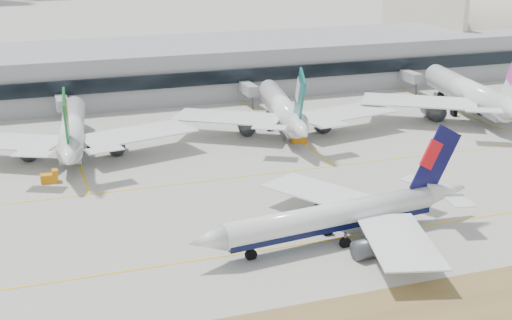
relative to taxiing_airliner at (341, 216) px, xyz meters
name	(u,v)px	position (x,y,z in m)	size (l,w,h in m)	color
ground	(280,234)	(-8.74, 5.46, -4.30)	(3000.00, 3000.00, 0.00)	#A4A299
taxiing_airliner	(341,216)	(0.00, 0.00, 0.00)	(53.09, 45.86, 17.84)	white
widebody_eva	(72,131)	(-37.09, 63.30, 1.10)	(56.55, 55.74, 20.31)	white
widebody_cathay	(283,110)	(15.44, 65.59, 1.18)	(56.79, 56.35, 20.62)	white
widebody_china_air	(471,94)	(69.28, 62.18, 1.91)	(64.35, 63.83, 23.35)	white
terminal	(147,70)	(-8.74, 120.29, 3.20)	(280.00, 43.10, 15.00)	gray
gse_c	(300,138)	(15.47, 54.55, -3.25)	(3.55, 2.00, 2.60)	orange
gse_b	(50,177)	(-43.62, 45.20, -3.25)	(3.55, 2.00, 2.60)	orange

